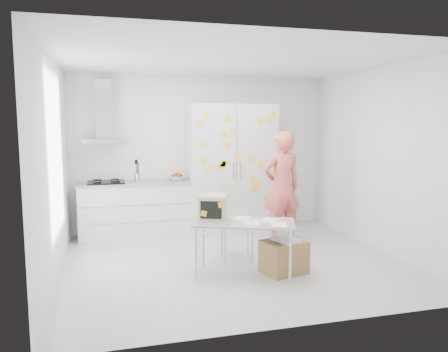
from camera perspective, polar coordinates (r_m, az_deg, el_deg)
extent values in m
cube|color=silver|center=(6.10, 1.12, -11.18)|extent=(4.50, 4.00, 0.02)
cube|color=white|center=(7.76, -2.92, 2.99)|extent=(4.50, 0.02, 2.70)
cube|color=white|center=(5.64, -21.41, 0.96)|extent=(0.02, 4.00, 2.70)
cube|color=white|center=(6.79, 19.73, 2.00)|extent=(0.02, 4.00, 2.70)
cube|color=white|center=(5.85, 1.19, 14.91)|extent=(4.50, 4.00, 0.02)
cube|color=white|center=(7.43, -11.51, -4.42)|extent=(1.80, 0.60, 0.88)
cube|color=gray|center=(7.10, -11.39, -3.79)|extent=(1.76, 0.01, 0.01)
cube|color=gray|center=(7.16, -11.34, -5.99)|extent=(1.76, 0.01, 0.01)
cube|color=#9E9E99|center=(7.35, -11.60, -0.90)|extent=(1.84, 0.63, 0.04)
cube|color=black|center=(7.34, -15.12, -0.82)|extent=(0.58, 0.50, 0.03)
cylinder|color=black|center=(7.22, -16.24, -0.75)|extent=(0.14, 0.14, 0.02)
cylinder|color=black|center=(7.21, -14.01, -0.68)|extent=(0.14, 0.14, 0.02)
cylinder|color=black|center=(7.45, -16.20, -0.50)|extent=(0.14, 0.14, 0.02)
cylinder|color=black|center=(7.45, -14.04, -0.43)|extent=(0.14, 0.14, 0.02)
cylinder|color=silver|center=(7.34, -11.23, -0.19)|extent=(0.10, 0.10, 0.14)
cylinder|color=black|center=(7.34, -11.37, 0.59)|extent=(0.01, 0.01, 0.30)
cylinder|color=black|center=(7.32, -11.10, 0.58)|extent=(0.01, 0.01, 0.30)
cylinder|color=black|center=(7.35, -11.22, 0.60)|extent=(0.01, 0.01, 0.30)
cube|color=black|center=(7.32, -11.40, 1.83)|extent=(0.05, 0.01, 0.07)
imported|color=white|center=(7.41, -6.21, -0.27)|extent=(0.31, 0.31, 0.08)
sphere|color=#B2140F|center=(7.42, -6.69, -0.06)|extent=(0.08, 0.08, 0.08)
sphere|color=#B2140F|center=(7.37, -5.92, -0.11)|extent=(0.08, 0.08, 0.08)
sphere|color=#B2140F|center=(7.46, -5.72, -0.01)|extent=(0.08, 0.08, 0.08)
cylinder|color=yellow|center=(7.42, -6.39, 0.29)|extent=(0.09, 0.17, 0.10)
cylinder|color=yellow|center=(7.43, -6.20, 0.30)|extent=(0.04, 0.17, 0.10)
cylinder|color=yellow|center=(7.43, -6.01, 0.30)|extent=(0.08, 0.17, 0.10)
cube|color=silver|center=(7.33, -15.29, 4.47)|extent=(0.70, 0.48, 0.07)
cube|color=silver|center=(7.44, -15.41, 8.35)|extent=(0.26, 0.24, 0.95)
cube|color=silver|center=(7.57, 0.93, 1.00)|extent=(1.50, 0.65, 2.20)
cube|color=slate|center=(7.26, 1.64, 0.73)|extent=(0.01, 0.01, 2.16)
cube|color=silver|center=(7.23, 1.21, 0.71)|extent=(0.02, 0.02, 0.30)
cube|color=silver|center=(7.27, 2.12, 0.74)|extent=(0.02, 0.02, 0.30)
cube|color=yellow|center=(7.34, 4.79, 7.07)|extent=(0.10, 0.00, 0.10)
cube|color=yellow|center=(7.39, 5.88, 7.25)|extent=(0.12, 0.00, 0.12)
cube|color=yellow|center=(7.48, 6.56, 0.51)|extent=(0.12, 0.00, 0.12)
cube|color=yellow|center=(7.18, -0.14, 1.57)|extent=(0.10, 0.00, 0.10)
cube|color=yellow|center=(7.24, 1.74, 2.73)|extent=(0.12, 0.00, 0.12)
cube|color=yellow|center=(7.40, 4.42, -1.06)|extent=(0.12, 0.00, 0.12)
cube|color=yellow|center=(7.23, 0.14, -1.14)|extent=(0.10, 0.00, 0.10)
cube|color=yellow|center=(7.18, 0.67, 7.47)|extent=(0.12, 0.00, 0.12)
cube|color=yellow|center=(7.32, 2.33, -1.50)|extent=(0.12, 0.00, 0.12)
cube|color=yellow|center=(7.37, 4.70, 1.53)|extent=(0.12, 0.00, 0.12)
cube|color=yellow|center=(7.36, 3.79, -0.44)|extent=(0.10, 0.00, 0.10)
cube|color=yellow|center=(7.16, 0.03, 5.37)|extent=(0.12, 0.00, 0.12)
cube|color=yellow|center=(7.14, -1.90, 1.01)|extent=(0.10, 0.00, 0.10)
cube|color=yellow|center=(7.10, -2.61, 1.89)|extent=(0.10, 0.00, 0.10)
cube|color=yellow|center=(7.06, -3.13, 6.95)|extent=(0.11, 0.00, 0.11)
cube|color=yellow|center=(7.31, 1.11, -3.28)|extent=(0.10, 0.00, 0.10)
cube|color=yellow|center=(7.19, 0.13, 1.62)|extent=(0.11, 0.00, 0.11)
cube|color=yellow|center=(7.50, 5.57, -3.00)|extent=(0.11, 0.00, 0.11)
cube|color=yellow|center=(7.42, 6.49, 7.99)|extent=(0.10, 0.00, 0.10)
cube|color=yellow|center=(7.18, 0.38, 4.07)|extent=(0.10, 0.00, 0.10)
cube|color=yellow|center=(7.18, -0.51, 1.15)|extent=(0.11, 0.00, 0.11)
cube|color=yellow|center=(7.40, 2.97, -3.72)|extent=(0.10, 0.00, 0.10)
cube|color=yellow|center=(7.08, -2.37, 8.08)|extent=(0.10, 0.00, 0.10)
cube|color=yellow|center=(7.08, -2.86, 4.14)|extent=(0.12, 0.00, 0.12)
cube|color=yellow|center=(7.39, 3.91, -1.75)|extent=(0.11, 0.00, 0.11)
cube|color=yellow|center=(7.19, 1.08, 5.74)|extent=(0.11, 0.00, 0.11)
cube|color=yellow|center=(7.32, 3.66, 2.20)|extent=(0.11, 0.00, 0.11)
cube|color=yellow|center=(7.30, 1.78, -1.61)|extent=(0.11, 0.00, 0.11)
imported|color=#EA615B|center=(6.92, 7.55, -1.46)|extent=(0.69, 0.49, 1.77)
cube|color=#AAB1B5|center=(5.47, 2.67, -6.10)|extent=(1.38, 1.04, 0.03)
cylinder|color=silver|center=(5.39, -3.70, -10.03)|extent=(0.04, 0.04, 0.64)
cylinder|color=silver|center=(5.30, 8.66, -10.40)|extent=(0.04, 0.04, 0.64)
cylinder|color=silver|center=(5.87, -2.74, -8.57)|extent=(0.04, 0.04, 0.64)
cylinder|color=silver|center=(5.79, 8.53, -8.87)|extent=(0.04, 0.04, 0.64)
cube|color=beige|center=(5.55, -1.39, -4.08)|extent=(0.45, 0.46, 0.32)
cube|color=beige|center=(5.37, -1.69, -4.46)|extent=(0.30, 0.13, 0.28)
cube|color=black|center=(5.36, -1.70, -4.48)|extent=(0.25, 0.10, 0.22)
cube|color=yellow|center=(5.38, -2.65, -4.92)|extent=(0.08, 0.03, 0.08)
cube|color=yellow|center=(5.32, -0.39, -3.78)|extent=(0.08, 0.03, 0.08)
cube|color=beige|center=(5.35, -1.28, -6.13)|extent=(0.41, 0.27, 0.02)
cube|color=gray|center=(5.35, -1.28, -5.99)|extent=(0.37, 0.22, 0.01)
cube|color=white|center=(5.42, 3.57, -6.08)|extent=(0.22, 0.29, 0.00)
cube|color=white|center=(5.56, 5.97, -5.75)|extent=(0.32, 0.32, 0.00)
cube|color=white|center=(5.32, 7.16, -6.33)|extent=(0.25, 0.31, 0.00)
cube|color=white|center=(5.64, 2.36, -5.53)|extent=(0.29, 0.32, 0.00)
cube|color=silver|center=(6.12, 1.66, -6.18)|extent=(0.53, 0.53, 0.04)
cube|color=silver|center=(6.27, 1.40, -3.27)|extent=(0.44, 0.10, 0.51)
cylinder|color=silver|center=(5.98, 0.09, -9.08)|extent=(0.04, 0.04, 0.48)
cylinder|color=silver|center=(6.03, 3.70, -8.95)|extent=(0.04, 0.04, 0.48)
cylinder|color=silver|center=(6.34, -0.29, -8.13)|extent=(0.04, 0.04, 0.48)
cylinder|color=silver|center=(6.39, 3.11, -8.02)|extent=(0.04, 0.04, 0.48)
cube|color=olive|center=(5.67, 7.82, -10.41)|extent=(0.60, 0.52, 0.41)
cube|color=white|center=(5.60, 8.15, -8.25)|extent=(0.35, 0.39, 0.04)
cube|color=white|center=(5.61, 7.35, -7.99)|extent=(0.23, 0.32, 0.00)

